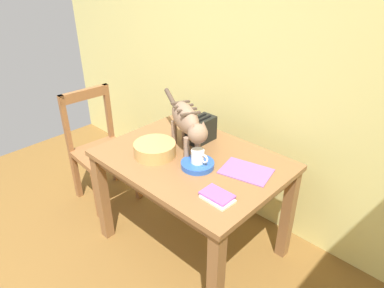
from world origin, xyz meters
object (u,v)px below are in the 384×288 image
object	(u,v)px
toaster	(201,130)
coffee_mug	(198,156)
saucer_bowl	(198,164)
magazine	(246,171)
dining_table	(192,170)
cat	(187,121)
wooden_chair_near	(101,149)
book_stack	(217,197)
wicker_basket	(155,149)

from	to	relation	value
toaster	coffee_mug	bearing A→B (deg)	-50.62
saucer_bowl	magazine	bearing A→B (deg)	32.96
dining_table	cat	distance (m)	0.33
dining_table	saucer_bowl	distance (m)	0.16
saucer_bowl	toaster	size ratio (longest dim) A/B	1.02
dining_table	magazine	bearing A→B (deg)	17.05
dining_table	coffee_mug	xyz separation A→B (m)	(0.10, -0.05, 0.17)
magazine	wooden_chair_near	size ratio (longest dim) A/B	0.31
book_stack	toaster	bearing A→B (deg)	139.95
book_stack	magazine	bearing A→B (deg)	97.43
book_stack	wicker_basket	bearing A→B (deg)	172.88
saucer_bowl	magazine	world-z (taller)	saucer_bowl
coffee_mug	wooden_chair_near	bearing A→B (deg)	-178.08
cat	coffee_mug	distance (m)	0.24
cat	saucer_bowl	xyz separation A→B (m)	(0.17, -0.08, -0.21)
toaster	wooden_chair_near	size ratio (longest dim) A/B	0.21
book_stack	saucer_bowl	bearing A→B (deg)	151.34
cat	dining_table	bearing A→B (deg)	94.09
coffee_mug	wooden_chair_near	world-z (taller)	wooden_chair_near
book_stack	toaster	xyz separation A→B (m)	(-0.50, 0.42, 0.07)
saucer_bowl	wooden_chair_near	distance (m)	1.10
cat	wooden_chair_near	xyz separation A→B (m)	(-0.89, -0.12, -0.50)
saucer_bowl	toaster	bearing A→B (deg)	128.89
wicker_basket	wooden_chair_near	world-z (taller)	wooden_chair_near
coffee_mug	book_stack	world-z (taller)	coffee_mug
magazine	book_stack	size ratio (longest dim) A/B	1.57
wooden_chair_near	saucer_bowl	bearing A→B (deg)	96.35
wicker_basket	dining_table	bearing A→B (deg)	35.30
dining_table	wicker_basket	distance (m)	0.28
coffee_mug	wicker_basket	world-z (taller)	coffee_mug
cat	coffee_mug	size ratio (longest dim) A/B	5.15
dining_table	book_stack	world-z (taller)	book_stack
saucer_bowl	coffee_mug	bearing A→B (deg)	0.00
toaster	wooden_chair_near	bearing A→B (deg)	-160.54
saucer_bowl	wicker_basket	xyz separation A→B (m)	(-0.29, -0.08, 0.03)
saucer_bowl	book_stack	xyz separation A→B (m)	(0.29, -0.16, -0.00)
dining_table	book_stack	xyz separation A→B (m)	(0.39, -0.21, 0.11)
saucer_bowl	coffee_mug	size ratio (longest dim) A/B	1.66
dining_table	coffee_mug	world-z (taller)	coffee_mug
dining_table	saucer_bowl	world-z (taller)	saucer_bowl
wicker_basket	wooden_chair_near	xyz separation A→B (m)	(-0.76, 0.05, -0.32)
dining_table	toaster	size ratio (longest dim) A/B	5.77
book_stack	wooden_chair_near	xyz separation A→B (m)	(-1.34, 0.12, -0.29)
cat	toaster	bearing A→B (deg)	-141.21
dining_table	saucer_bowl	bearing A→B (deg)	-28.94
coffee_mug	book_stack	xyz separation A→B (m)	(0.28, -0.16, -0.06)
book_stack	wooden_chair_near	distance (m)	1.38
coffee_mug	toaster	size ratio (longest dim) A/B	0.61
saucer_bowl	dining_table	bearing A→B (deg)	151.06
saucer_bowl	wooden_chair_near	world-z (taller)	wooden_chair_near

